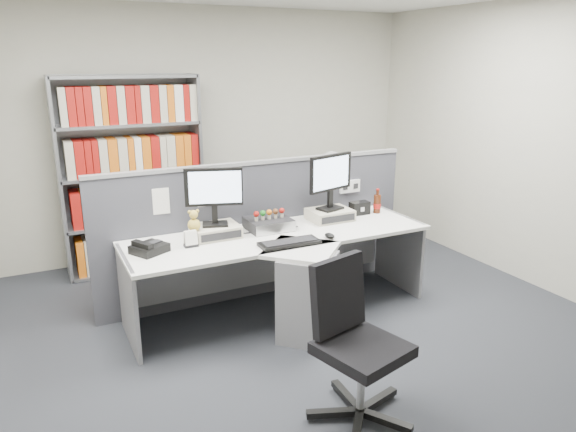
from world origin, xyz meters
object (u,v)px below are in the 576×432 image
desk_calendar (191,240)px  desk_fan (331,166)px  mouse (330,236)px  shelving_unit (132,177)px  office_chair (353,337)px  desk (291,272)px  monitor_right (331,177)px  keyboard (289,243)px  filing_cabinet (330,221)px  monitor_left (214,192)px  cola_bottle (377,204)px  speaker (359,208)px  desk_phone (149,248)px  desktop_pc (269,224)px

desk_calendar → desk_fan: bearing=30.6°
mouse → shelving_unit: size_ratio=0.06×
shelving_unit → office_chair: size_ratio=2.04×
desk → desk_calendar: bearing=162.7°
monitor_right → keyboard: size_ratio=1.02×
keyboard → desk_calendar: 0.78m
keyboard → office_chair: (-0.15, -1.18, -0.21)m
mouse → office_chair: office_chair is taller
desk_calendar → keyboard: bearing=-23.0°
desk → filing_cabinet: 1.85m
monitor_left → desk_fan: bearing=30.7°
shelving_unit → desk_fan: bearing=-12.1°
keyboard → monitor_right: bearing=35.3°
filing_cabinet → cola_bottle: bearing=-94.7°
office_chair → speaker: bearing=55.6°
keyboard → filing_cabinet: keyboard is taller
desk_phone → desk_calendar: desk_calendar is taller
monitor_right → office_chair: (-0.79, -1.63, -0.60)m
desk_calendar → speaker: bearing=6.1°
monitor_right → keyboard: bearing=-144.7°
monitor_left → mouse: monitor_left is taller
monitor_left → filing_cabinet: bearing=30.7°
desk → desk_phone: size_ratio=8.38×
monitor_left → desk_phone: (-0.58, -0.14, -0.35)m
monitor_left → speaker: monitor_left is taller
monitor_left → desk_fan: size_ratio=1.04×
keyboard → mouse: bearing=-0.2°
keyboard → desktop_pc: bearing=87.8°
keyboard → cola_bottle: bearing=21.3°
shelving_unit → office_chair: bearing=-77.3°
desk → monitor_left: 0.91m
monitor_right → filing_cabinet: 1.41m
keyboard → shelving_unit: shelving_unit is taller
cola_bottle → office_chair: bearing=-128.9°
desktop_pc → cola_bottle: bearing=0.6°
speaker → cola_bottle: (0.18, -0.03, 0.03)m
speaker → filing_cabinet: speaker is taller
desk_calendar → filing_cabinet: bearing=30.6°
mouse → shelving_unit: shelving_unit is taller
office_chair → filing_cabinet: bearing=62.1°
filing_cabinet → desk_fan: 0.64m
desktop_pc → mouse: desktop_pc is taller
filing_cabinet → desk_calendar: bearing=-149.4°
shelving_unit → desk_fan: size_ratio=4.34×
desktop_pc → desk_phone: size_ratio=1.18×
shelving_unit → desk_calendar: bearing=-85.2°
cola_bottle → office_chair: size_ratio=0.24×
desk_phone → filing_cabinet: size_ratio=0.44×
monitor_left → filing_cabinet: 2.13m
keyboard → mouse: mouse is taller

